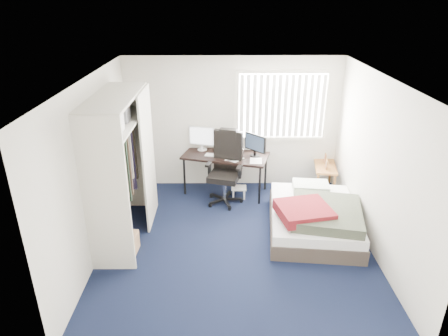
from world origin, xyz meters
name	(u,v)px	position (x,y,z in m)	size (l,w,h in m)	color
ground	(236,243)	(0.00, 0.00, 0.00)	(4.20, 4.20, 0.00)	black
room_shell	(237,151)	(0.00, 0.00, 1.51)	(4.20, 4.20, 4.20)	silver
window_assembly	(282,106)	(0.90, 2.04, 1.60)	(1.72, 0.09, 1.32)	white
closet	(121,155)	(-1.67, 0.27, 1.35)	(0.64, 1.84, 2.22)	beige
desk	(226,153)	(-0.13, 1.75, 0.79)	(1.68, 1.11, 1.22)	black
office_chair	(226,175)	(-0.14, 1.39, 0.51)	(0.77, 0.77, 1.33)	black
footstool	(239,190)	(0.10, 1.47, 0.17)	(0.28, 0.23, 0.22)	white
nightstand	(325,168)	(1.75, 1.78, 0.46)	(0.49, 0.81, 0.70)	brown
bed	(314,217)	(1.26, 0.33, 0.26)	(1.54, 1.94, 0.60)	#3D332B
pine_box	(124,243)	(-1.65, -0.19, 0.14)	(0.39, 0.29, 0.29)	tan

